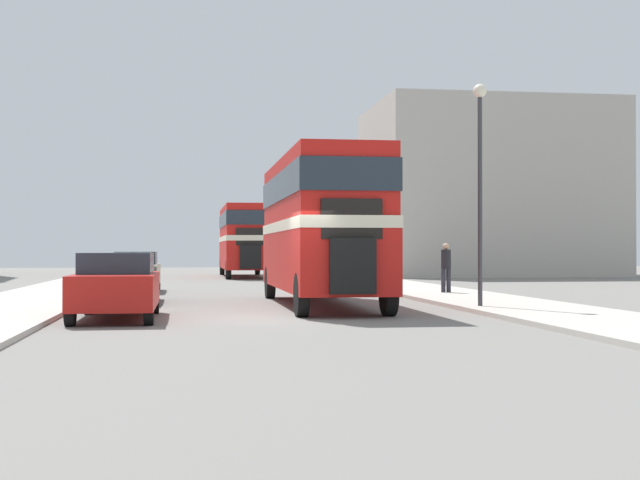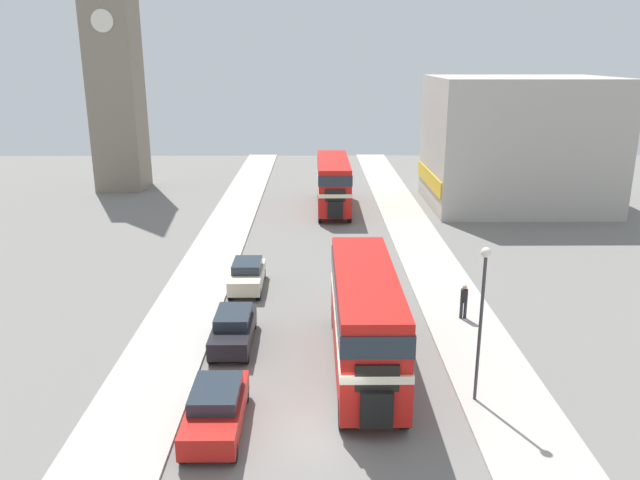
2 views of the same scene
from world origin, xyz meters
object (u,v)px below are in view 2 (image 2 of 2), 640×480
object	(u,v)px
bus_distant	(333,180)
church_tower	(110,24)
double_decker_bus	(365,313)
pedestrian_walking	(464,300)
street_lamp	(482,302)
car_parked_far	(247,275)
car_parked_mid	(233,328)
car_parked_near	(216,408)

from	to	relation	value
bus_distant	church_tower	bearing A→B (deg)	156.67
church_tower	double_decker_bus	bearing A→B (deg)	-60.72
pedestrian_walking	street_lamp	distance (m)	7.97
car_parked_far	street_lamp	bearing A→B (deg)	-50.84
car_parked_mid	church_tower	bearing A→B (deg)	113.39
pedestrian_walking	street_lamp	size ratio (longest dim) A/B	0.29
car_parked_near	car_parked_far	world-z (taller)	car_parked_near
double_decker_bus	church_tower	bearing A→B (deg)	119.28
car_parked_near	bus_distant	bearing A→B (deg)	81.15
double_decker_bus	car_parked_mid	size ratio (longest dim) A/B	2.37
street_lamp	church_tower	size ratio (longest dim) A/B	0.20
bus_distant	street_lamp	bearing A→B (deg)	-81.76
car_parked_far	car_parked_near	bearing A→B (deg)	-88.69
double_decker_bus	car_parked_far	world-z (taller)	double_decker_bus
street_lamp	car_parked_mid	bearing A→B (deg)	152.90
bus_distant	double_decker_bus	bearing A→B (deg)	-89.06
pedestrian_walking	street_lamp	bearing A→B (deg)	-99.64
double_decker_bus	pedestrian_walking	size ratio (longest dim) A/B	5.99
car_parked_near	car_parked_mid	world-z (taller)	car_parked_near
bus_distant	car_parked_mid	size ratio (longest dim) A/B	2.47
car_parked_mid	church_tower	world-z (taller)	church_tower
car_parked_far	street_lamp	size ratio (longest dim) A/B	0.70
car_parked_mid	pedestrian_walking	xyz separation A→B (m)	(10.70, 2.48, 0.30)
car_parked_mid	pedestrian_walking	size ratio (longest dim) A/B	2.53
car_parked_mid	double_decker_bus	bearing A→B (deg)	-22.17
pedestrian_walking	street_lamp	world-z (taller)	street_lamp
double_decker_bus	pedestrian_walking	bearing A→B (deg)	42.85
pedestrian_walking	church_tower	bearing A→B (deg)	129.06
bus_distant	church_tower	distance (m)	24.75
bus_distant	pedestrian_walking	world-z (taller)	bus_distant
car_parked_far	car_parked_mid	bearing A→B (deg)	-89.23
car_parked_far	church_tower	xyz separation A→B (m)	(-14.43, 26.68, 14.11)
bus_distant	church_tower	world-z (taller)	church_tower
double_decker_bus	bus_distant	world-z (taller)	double_decker_bus
car_parked_near	pedestrian_walking	xyz separation A→B (m)	(10.49, 8.95, 0.29)
church_tower	car_parked_far	bearing A→B (deg)	-61.60
bus_distant	car_parked_far	distance (m)	19.01
car_parked_near	church_tower	world-z (taller)	church_tower
car_parked_far	church_tower	bearing A→B (deg)	118.40
double_decker_bus	car_parked_near	bearing A→B (deg)	-142.01
bus_distant	car_parked_near	bearing A→B (deg)	-98.85
car_parked_mid	church_tower	xyz separation A→B (m)	(-14.52, 33.57, 14.11)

